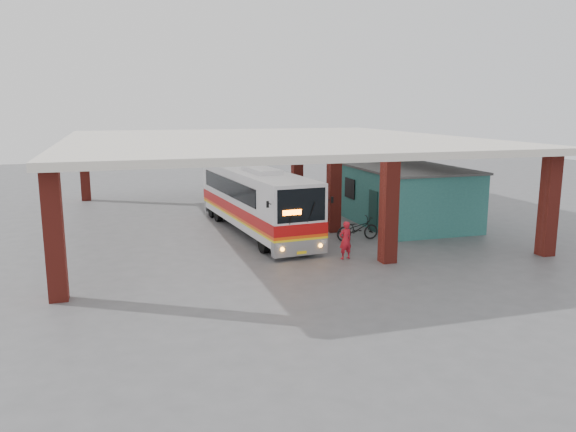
# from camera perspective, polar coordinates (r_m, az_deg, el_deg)

# --- Properties ---
(ground) EXTENTS (90.00, 90.00, 0.00)m
(ground) POSITION_cam_1_polar(r_m,az_deg,el_deg) (25.09, 0.76, -3.46)
(ground) COLOR #515154
(ground) RESTS_ON ground
(brick_columns) EXTENTS (20.10, 21.60, 4.35)m
(brick_columns) POSITION_cam_1_polar(r_m,az_deg,el_deg) (29.77, 0.44, 3.12)
(brick_columns) COLOR maroon
(brick_columns) RESTS_ON ground
(canopy_roof) EXTENTS (21.00, 23.00, 0.30)m
(canopy_roof) POSITION_cam_1_polar(r_m,az_deg,el_deg) (30.72, -2.07, 7.72)
(canopy_roof) COLOR silver
(canopy_roof) RESTS_ON brick_columns
(shop_building) EXTENTS (5.20, 8.20, 3.11)m
(shop_building) POSITION_cam_1_polar(r_m,az_deg,el_deg) (31.32, 11.65, 2.16)
(shop_building) COLOR #286562
(shop_building) RESTS_ON ground
(coach_bus) EXTENTS (3.51, 11.76, 3.38)m
(coach_bus) POSITION_cam_1_polar(r_m,az_deg,el_deg) (28.28, -3.31, 1.66)
(coach_bus) COLOR silver
(coach_bus) RESTS_ON ground
(motorcycle) EXTENTS (2.18, 0.83, 1.13)m
(motorcycle) POSITION_cam_1_polar(r_m,az_deg,el_deg) (26.96, 7.08, -1.28)
(motorcycle) COLOR black
(motorcycle) RESTS_ON ground
(pedestrian) EXTENTS (0.65, 0.49, 1.61)m
(pedestrian) POSITION_cam_1_polar(r_m,az_deg,el_deg) (23.55, 5.86, -2.47)
(pedestrian) COLOR red
(pedestrian) RESTS_ON ground
(red_chair) EXTENTS (0.45, 0.45, 0.84)m
(red_chair) POSITION_cam_1_polar(r_m,az_deg,el_deg) (34.19, 4.72, 1.10)
(red_chair) COLOR #B4131D
(red_chair) RESTS_ON ground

